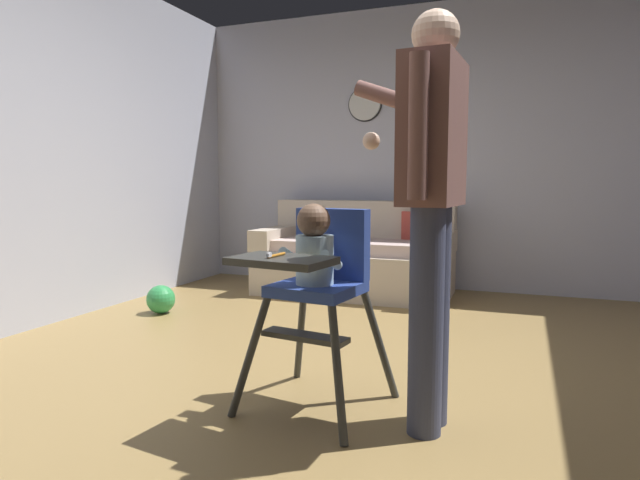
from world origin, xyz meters
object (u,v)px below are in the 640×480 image
at_px(toy_ball, 161,299).
at_px(high_chair, 317,268).
at_px(adult_standing, 431,198).
at_px(couch, 356,258).
at_px(wall_clock, 365,104).

bearing_deg(toy_ball, high_chair, -34.48).
xyz_separation_m(adult_standing, toy_ball, (-2.32, 1.28, -0.86)).
distance_m(couch, wall_clock, 1.56).
height_order(high_chair, wall_clock, wall_clock).
bearing_deg(adult_standing, wall_clock, -65.21).
bearing_deg(wall_clock, adult_standing, -69.29).
bearing_deg(couch, high_chair, 12.93).
distance_m(high_chair, wall_clock, 3.33).
height_order(couch, adult_standing, adult_standing).
bearing_deg(wall_clock, high_chair, -77.84).
bearing_deg(adult_standing, couch, -63.06).
relative_size(couch, high_chair, 1.88).
xyz_separation_m(couch, high_chair, (0.59, -2.57, 0.32)).
height_order(adult_standing, wall_clock, wall_clock).
distance_m(toy_ball, wall_clock, 2.74).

